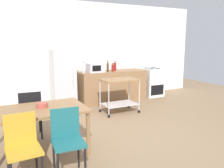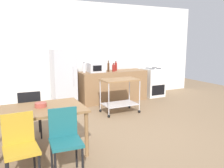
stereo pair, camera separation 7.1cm
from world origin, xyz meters
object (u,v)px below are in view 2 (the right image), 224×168
at_px(dining_table, 35,114).
at_px(bottle_soy_sauce, 114,68).
at_px(stove_oven, 153,82).
at_px(bottle_vinegar, 108,67).
at_px(fruit_bowl, 41,105).
at_px(refrigerator, 64,78).
at_px(bottle_olive_oil, 116,66).
at_px(chair_black, 30,111).
at_px(chair_mustard, 20,145).
at_px(microwave, 96,68).
at_px(chair_teal, 65,137).
at_px(kitchen_cart, 120,90).
at_px(bottle_sparkling_water, 84,68).

distance_m(dining_table, bottle_soy_sauce, 3.56).
distance_m(stove_oven, bottle_vinegar, 1.73).
bearing_deg(bottle_soy_sauce, fruit_bowl, -135.84).
relative_size(stove_oven, refrigerator, 0.59).
relative_size(dining_table, bottle_olive_oil, 5.26).
distance_m(dining_table, refrigerator, 2.86).
distance_m(chair_black, bottle_vinegar, 3.00).
distance_m(chair_mustard, bottle_vinegar, 4.18).
xyz_separation_m(bottle_vinegar, bottle_soy_sauce, (0.16, -0.01, -0.03)).
xyz_separation_m(refrigerator, microwave, (0.91, -0.12, 0.25)).
height_order(refrigerator, bottle_olive_oil, refrigerator).
xyz_separation_m(chair_teal, refrigerator, (0.86, 3.35, 0.26)).
height_order(kitchen_cart, bottle_olive_oil, bottle_olive_oil).
bearing_deg(dining_table, bottle_olive_oil, 43.66).
distance_m(stove_oven, bottle_sparkling_water, 2.39).
distance_m(kitchen_cart, bottle_soy_sauce, 1.18).
xyz_separation_m(chair_teal, microwave, (1.78, 3.23, 0.51)).
xyz_separation_m(dining_table, microwave, (2.04, 2.50, 0.36)).
bearing_deg(chair_black, microwave, -134.56).
xyz_separation_m(bottle_vinegar, bottle_olive_oil, (0.30, 0.13, -0.01)).
bearing_deg(dining_table, chair_teal, -69.76).
xyz_separation_m(bottle_sparkling_water, bottle_vinegar, (0.69, -0.12, 0.00)).
bearing_deg(bottle_soy_sauce, microwave, 173.94).
height_order(kitchen_cart, bottle_sparkling_water, bottle_sparkling_water).
relative_size(kitchen_cart, bottle_olive_oil, 3.19).
height_order(refrigerator, bottle_sparkling_water, refrigerator).
bearing_deg(bottle_soy_sauce, stove_oven, 3.79).
relative_size(bottle_soy_sauce, bottle_olive_oil, 0.86).
relative_size(microwave, fruit_bowl, 2.53).
relative_size(microwave, bottle_olive_oil, 1.61).
bearing_deg(refrigerator, stove_oven, -1.60).
bearing_deg(bottle_vinegar, bottle_soy_sauce, -4.42).
xyz_separation_m(dining_table, kitchen_cart, (2.22, 1.40, -0.10)).
height_order(stove_oven, refrigerator, refrigerator).
relative_size(dining_table, stove_oven, 1.63).
bearing_deg(chair_teal, kitchen_cart, 51.94).
xyz_separation_m(bottle_olive_oil, fruit_bowl, (-2.60, -2.52, -0.24)).
bearing_deg(bottle_olive_oil, chair_mustard, -132.25).
bearing_deg(bottle_olive_oil, refrigerator, 178.51).
bearing_deg(microwave, fruit_bowl, -128.50).
relative_size(chair_black, bottle_soy_sauce, 3.65).
bearing_deg(fruit_bowl, bottle_soy_sauce, 44.16).
bearing_deg(chair_mustard, bottle_sparkling_water, 56.25).
height_order(dining_table, bottle_vinegar, bottle_vinegar).
bearing_deg(microwave, refrigerator, 172.24).
distance_m(dining_table, microwave, 3.25).
xyz_separation_m(chair_black, bottle_sparkling_water, (1.71, 1.85, 0.51)).
height_order(bottle_sparkling_water, bottle_olive_oil, bottle_sparkling_water).
distance_m(bottle_vinegar, fruit_bowl, 3.33).
bearing_deg(kitchen_cart, bottle_vinegar, 80.03).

